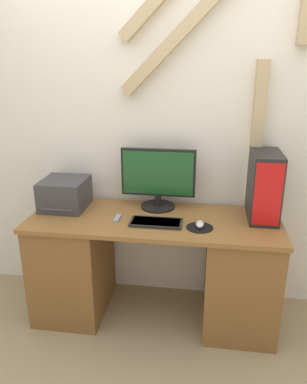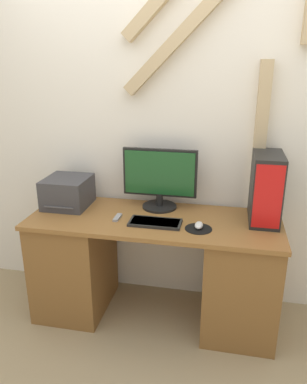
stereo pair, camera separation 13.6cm
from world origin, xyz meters
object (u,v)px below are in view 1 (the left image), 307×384
at_px(keyboard, 156,222).
at_px(printer, 65,194).
at_px(monitor, 158,177).
at_px(computer_tower, 264,186).
at_px(remote_control, 117,218).
at_px(mouse, 200,224).

xyz_separation_m(keyboard, printer, (-0.69, 0.19, 0.10)).
distance_m(monitor, computer_tower, 0.73).
distance_m(monitor, remote_control, 0.41).
xyz_separation_m(monitor, printer, (-0.66, -0.10, -0.12)).
relative_size(keyboard, computer_tower, 0.75).
bearing_deg(monitor, keyboard, -84.10).
relative_size(monitor, keyboard, 1.55).
distance_m(monitor, mouse, 0.48).
distance_m(mouse, printer, 1.00).
distance_m(mouse, remote_control, 0.55).
relative_size(keyboard, mouse, 3.46).
relative_size(mouse, printer, 0.30).
height_order(monitor, remote_control, monitor).
relative_size(computer_tower, remote_control, 3.82).
distance_m(computer_tower, printer, 1.39).
xyz_separation_m(monitor, remote_control, (-0.24, -0.26, -0.22)).
distance_m(mouse, computer_tower, 0.50).
relative_size(monitor, printer, 1.60).
relative_size(monitor, computer_tower, 1.17).
distance_m(computer_tower, remote_control, 1.00).
height_order(keyboard, remote_control, keyboard).
height_order(keyboard, printer, printer).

